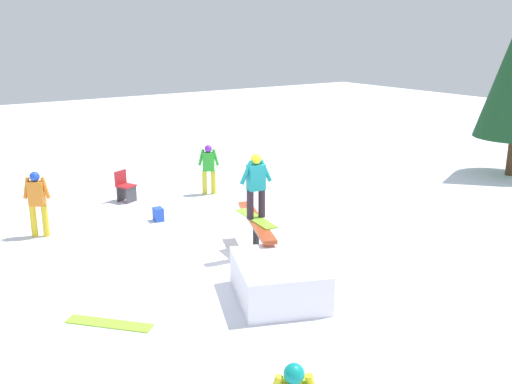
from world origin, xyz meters
name	(u,v)px	position (x,y,z in m)	size (l,w,h in m)	color
ground_plane	(256,257)	(0.00, 0.00, 0.00)	(60.00, 60.00, 0.00)	white
rail_feature	(256,225)	(0.00, 0.00, 0.74)	(2.55, 1.24, 0.87)	black
snow_kicker_ramp	(279,280)	(-1.83, 0.74, 0.36)	(1.80, 1.50, 0.72)	white
main_rider_on_rail	(256,187)	(0.00, 0.00, 1.58)	(1.45, 0.75, 1.42)	#87D52F
bystander_green	(209,167)	(4.85, -1.59, 0.83)	(0.42, 0.57, 1.48)	gold
bystander_orange	(37,200)	(3.96, 3.51, 0.89)	(0.42, 0.58, 1.58)	yellow
loose_snowboard_lime	(109,323)	(-1.02, 3.66, 0.01)	(1.50, 0.28, 0.02)	#97CE36
folding_chair	(125,187)	(5.53, 0.76, 0.41)	(0.58, 0.58, 0.88)	#3F3F44
backpack_on_snow	(158,214)	(3.42, 0.71, 0.17)	(0.30, 0.22, 0.34)	blue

